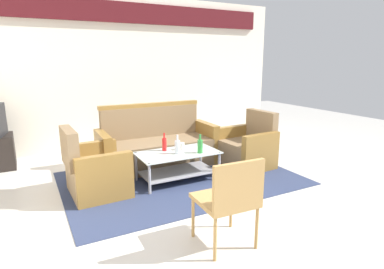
{
  "coord_description": "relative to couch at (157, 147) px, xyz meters",
  "views": [
    {
      "loc": [
        -1.81,
        -3.0,
        1.65
      ],
      "look_at": [
        0.17,
        0.73,
        0.65
      ],
      "focal_mm": 29.88,
      "sensor_mm": 36.0,
      "label": 1
    }
  ],
  "objects": [
    {
      "name": "coffee_table",
      "position": [
        0.01,
        -0.73,
        -0.04
      ],
      "size": [
        1.1,
        0.6,
        0.4
      ],
      "color": "silver",
      "rests_on": "rug"
    },
    {
      "name": "cup",
      "position": [
        0.11,
        -0.63,
        0.14
      ],
      "size": [
        0.08,
        0.08,
        0.1
      ],
      "primitive_type": "cylinder",
      "color": "silver",
      "rests_on": "coffee_table"
    },
    {
      "name": "wicker_chair",
      "position": [
        -0.29,
        -2.4,
        0.18
      ],
      "size": [
        0.5,
        0.5,
        0.84
      ],
      "rotation": [
        0.0,
        0.0,
        -0.04
      ],
      "color": "#AD844C",
      "rests_on": "ground"
    },
    {
      "name": "bottle_clear",
      "position": [
        -0.02,
        -0.78,
        0.19
      ],
      "size": [
        0.07,
        0.07,
        0.26
      ],
      "color": "silver",
      "rests_on": "coffee_table"
    },
    {
      "name": "couch",
      "position": [
        0.0,
        0.0,
        0.0
      ],
      "size": [
        1.81,
        0.76,
        0.96
      ],
      "rotation": [
        0.0,
        0.0,
        3.13
      ],
      "color": "#7F6647",
      "rests_on": "rug"
    },
    {
      "name": "ground_plane",
      "position": [
        0.03,
        -1.51,
        -0.32
      ],
      "size": [
        14.0,
        14.0,
        0.0
      ],
      "primitive_type": "plane",
      "color": "beige"
    },
    {
      "name": "wall_back",
      "position": [
        0.03,
        1.55,
        1.16
      ],
      "size": [
        6.52,
        0.19,
        2.8
      ],
      "color": "silver",
      "rests_on": "ground"
    },
    {
      "name": "armchair_right",
      "position": [
        1.25,
        -0.67,
        -0.03
      ],
      "size": [
        0.74,
        0.8,
        0.85
      ],
      "rotation": [
        0.0,
        0.0,
        1.64
      ],
      "color": "#7F6647",
      "rests_on": "rug"
    },
    {
      "name": "armchair_left",
      "position": [
        -1.09,
        -0.65,
        -0.03
      ],
      "size": [
        0.72,
        0.78,
        0.85
      ],
      "rotation": [
        0.0,
        0.0,
        -1.54
      ],
      "color": "#7F6647",
      "rests_on": "rug"
    },
    {
      "name": "rug",
      "position": [
        0.08,
        -0.68,
        -0.31
      ],
      "size": [
        3.16,
        2.16,
        0.01
      ],
      "primitive_type": "cube",
      "color": "#2D3856",
      "rests_on": "ground"
    },
    {
      "name": "bottle_green",
      "position": [
        0.27,
        -0.89,
        0.19
      ],
      "size": [
        0.07,
        0.07,
        0.26
      ],
      "color": "#2D8C38",
      "rests_on": "coffee_table"
    },
    {
      "name": "bottle_red",
      "position": [
        -0.12,
        -0.56,
        0.19
      ],
      "size": [
        0.06,
        0.06,
        0.25
      ],
      "color": "red",
      "rests_on": "coffee_table"
    }
  ]
}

